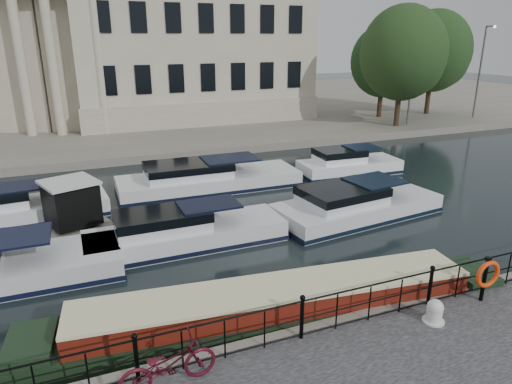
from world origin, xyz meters
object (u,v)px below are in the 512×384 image
Objects in this scene: bicycle at (168,364)px; narrowboat at (278,312)px; mooring_bollard at (435,312)px; life_ring_post at (487,275)px; harbour_hut at (72,207)px.

narrowboat is (3.45, 1.90, -0.75)m from bicycle.
life_ring_post reaches higher than mooring_bollard.
mooring_bollard reaches higher than narrowboat.
narrowboat is at bearing -66.64° from bicycle.
life_ring_post is at bearing -66.34° from harbour_hut.
bicycle is at bearing -144.99° from narrowboat.
mooring_bollard is at bearing -25.65° from narrowboat.
mooring_bollard is 0.05× the size of narrowboat.
harbour_hut is at bearing 126.88° from mooring_bollard.
life_ring_post is 0.10× the size of narrowboat.
narrowboat is 10.70m from harbour_hut.
bicycle is 1.58× the size of life_ring_post.
bicycle is 8.98m from life_ring_post.
harbour_hut is at bearing 133.32° from life_ring_post.
harbour_hut is at bearing 124.90° from narrowboat.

